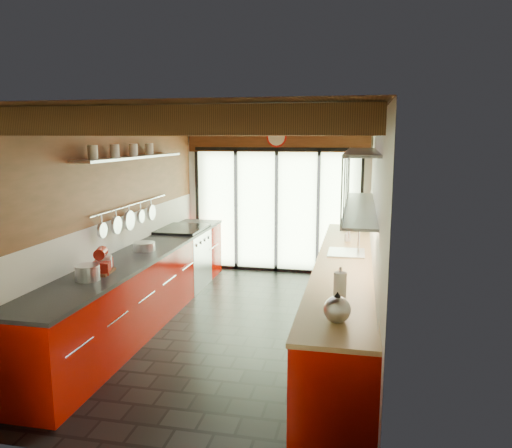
# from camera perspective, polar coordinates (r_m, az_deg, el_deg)

# --- Properties ---
(ground) EXTENTS (5.50, 5.50, 0.00)m
(ground) POSITION_cam_1_polar(r_m,az_deg,el_deg) (6.42, -1.79, -11.64)
(ground) COLOR black
(ground) RESTS_ON ground
(room_shell) EXTENTS (5.50, 5.50, 5.50)m
(room_shell) POSITION_cam_1_polar(r_m,az_deg,el_deg) (6.01, -1.87, 3.18)
(room_shell) COLOR silver
(room_shell) RESTS_ON ground
(ceiling_beams) EXTENTS (3.14, 5.06, 4.90)m
(ceiling_beams) POSITION_cam_1_polar(r_m,az_deg,el_deg) (6.33, -1.09, 10.87)
(ceiling_beams) COLOR #593316
(ceiling_beams) RESTS_ON ground
(glass_door) EXTENTS (2.95, 0.10, 2.90)m
(glass_door) POSITION_cam_1_polar(r_m,az_deg,el_deg) (8.63, 2.37, 5.29)
(glass_door) COLOR #C6EAAD
(glass_door) RESTS_ON ground
(left_counter) EXTENTS (0.68, 5.00, 0.92)m
(left_counter) POSITION_cam_1_polar(r_m,az_deg,el_deg) (6.66, -12.60, -6.86)
(left_counter) COLOR #A90B00
(left_counter) RESTS_ON ground
(range_stove) EXTENTS (0.66, 0.90, 0.97)m
(range_stove) POSITION_cam_1_polar(r_m,az_deg,el_deg) (7.96, -8.31, -3.90)
(range_stove) COLOR silver
(range_stove) RESTS_ON ground
(right_counter) EXTENTS (0.68, 5.00, 0.92)m
(right_counter) POSITION_cam_1_polar(r_m,az_deg,el_deg) (6.10, 10.03, -8.35)
(right_counter) COLOR #A90B00
(right_counter) RESTS_ON ground
(sink_assembly) EXTENTS (0.45, 0.52, 0.43)m
(sink_assembly) POSITION_cam_1_polar(r_m,az_deg,el_deg) (6.35, 10.41, -2.95)
(sink_assembly) COLOR silver
(sink_assembly) RESTS_ON right_counter
(upper_cabinets_right) EXTENTS (0.34, 3.00, 3.00)m
(upper_cabinets_right) POSITION_cam_1_polar(r_m,az_deg,el_deg) (6.12, 11.98, 4.95)
(upper_cabinets_right) COLOR silver
(upper_cabinets_right) RESTS_ON ground
(left_wall_fixtures) EXTENTS (0.28, 2.60, 0.96)m
(left_wall_fixtures) POSITION_cam_1_polar(r_m,az_deg,el_deg) (6.65, -13.93, 5.22)
(left_wall_fixtures) COLOR silver
(left_wall_fixtures) RESTS_ON ground
(stand_mixer) EXTENTS (0.26, 0.34, 0.28)m
(stand_mixer) POSITION_cam_1_polar(r_m,az_deg,el_deg) (5.62, -17.12, -4.20)
(stand_mixer) COLOR #AE180D
(stand_mixer) RESTS_ON left_counter
(pot_large) EXTENTS (0.26, 0.26, 0.16)m
(pot_large) POSITION_cam_1_polar(r_m,az_deg,el_deg) (5.37, -18.70, -5.29)
(pot_large) COLOR silver
(pot_large) RESTS_ON left_counter
(pot_small) EXTENTS (0.33, 0.33, 0.11)m
(pot_small) POSITION_cam_1_polar(r_m,az_deg,el_deg) (6.55, -12.66, -2.51)
(pot_small) COLOR silver
(pot_small) RESTS_ON left_counter
(cutting_board) EXTENTS (0.25, 0.33, 0.03)m
(cutting_board) POSITION_cam_1_polar(r_m,az_deg,el_deg) (5.61, -17.30, -5.27)
(cutting_board) COLOR brown
(cutting_board) RESTS_ON left_counter
(kettle) EXTENTS (0.28, 0.30, 0.25)m
(kettle) POSITION_cam_1_polar(r_m,az_deg,el_deg) (4.03, 9.26, -9.44)
(kettle) COLOR silver
(kettle) RESTS_ON right_counter
(paper_towel) EXTENTS (0.15, 0.15, 0.31)m
(paper_towel) POSITION_cam_1_polar(r_m,az_deg,el_deg) (4.51, 9.57, -7.11)
(paper_towel) COLOR white
(paper_towel) RESTS_ON right_counter
(soap_bottle) EXTENTS (0.09, 0.09, 0.16)m
(soap_bottle) POSITION_cam_1_polar(r_m,az_deg,el_deg) (7.08, 10.44, -1.28)
(soap_bottle) COLOR silver
(soap_bottle) RESTS_ON right_counter
(bowl) EXTENTS (0.30, 0.30, 0.06)m
(bowl) POSITION_cam_1_polar(r_m,az_deg,el_deg) (7.98, 10.60, -0.39)
(bowl) COLOR silver
(bowl) RESTS_ON right_counter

